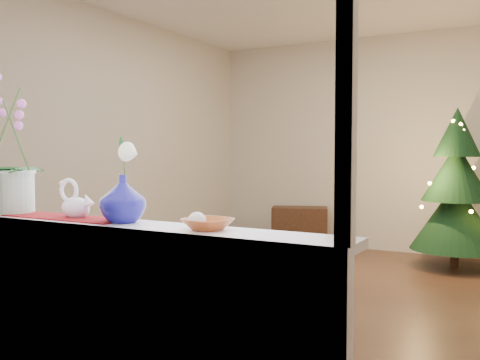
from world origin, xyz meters
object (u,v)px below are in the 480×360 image
at_px(side_table, 300,227).
at_px(orchid_pot, 10,142).
at_px(swan, 76,199).
at_px(xmas_tree, 456,188).
at_px(amber_dish, 208,225).
at_px(paperweight, 197,221).
at_px(blue_vase, 123,195).

bearing_deg(side_table, orchid_pot, -107.61).
bearing_deg(swan, xmas_tree, 69.57).
bearing_deg(xmas_tree, amber_dish, -96.16).
distance_m(xmas_tree, side_table, 2.04).
height_order(amber_dish, side_table, amber_dish).
distance_m(paperweight, side_table, 4.84).
bearing_deg(paperweight, orchid_pot, 178.30).
relative_size(paperweight, xmas_tree, 0.04).
height_order(paperweight, side_table, paperweight).
height_order(swan, side_table, swan).
xyz_separation_m(swan, amber_dish, (0.78, -0.02, -0.07)).
height_order(orchid_pot, side_table, orchid_pot).
height_order(swan, paperweight, swan).
height_order(blue_vase, paperweight, blue_vase).
bearing_deg(amber_dish, paperweight, -134.59).
distance_m(swan, amber_dish, 0.79).
bearing_deg(blue_vase, paperweight, -5.00).
relative_size(blue_vase, amber_dish, 1.51).
bearing_deg(orchid_pot, amber_dish, -0.17).
bearing_deg(blue_vase, swan, 177.60).
distance_m(blue_vase, amber_dish, 0.48).
relative_size(amber_dish, xmas_tree, 0.10).
bearing_deg(paperweight, swan, 176.09).
height_order(xmas_tree, side_table, xmas_tree).
bearing_deg(swan, blue_vase, -6.43).
bearing_deg(side_table, amber_dish, -92.55).
height_order(orchid_pot, swan, orchid_pot).
bearing_deg(blue_vase, xmas_tree, 77.65).
bearing_deg(orchid_pot, xmas_tree, 68.10).
relative_size(xmas_tree, side_table, 2.43).
height_order(blue_vase, amber_dish, blue_vase).
xyz_separation_m(amber_dish, xmas_tree, (0.46, 4.22, -0.08)).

